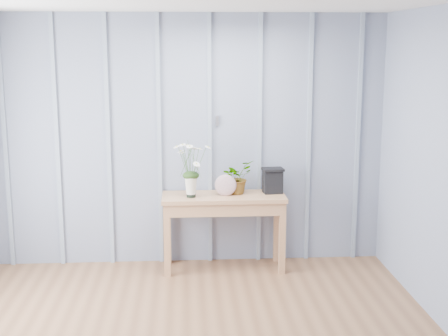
{
  "coord_description": "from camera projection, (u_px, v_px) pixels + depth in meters",
  "views": [
    {
      "loc": [
        0.0,
        -3.9,
        2.2
      ],
      "look_at": [
        0.38,
        1.94,
        1.03
      ],
      "focal_mm": 50.0,
      "sensor_mm": 36.0,
      "label": 1
    }
  ],
  "objects": [
    {
      "name": "daisy_vase",
      "position": [
        191.0,
        162.0,
        5.93
      ],
      "size": [
        0.39,
        0.3,
        0.55
      ],
      "color": "black",
      "rests_on": "sideboard"
    },
    {
      "name": "felt_disc_vessel",
      "position": [
        226.0,
        185.0,
        6.03
      ],
      "size": [
        0.22,
        0.09,
        0.21
      ],
      "primitive_type": "ellipsoid",
      "rotation": [
        0.0,
        0.0,
        -0.13
      ],
      "color": "#854D63",
      "rests_on": "sideboard"
    },
    {
      "name": "spider_plant",
      "position": [
        237.0,
        177.0,
        6.12
      ],
      "size": [
        0.39,
        0.39,
        0.33
      ],
      "primitive_type": "imported",
      "rotation": [
        0.0,
        0.0,
        0.74
      ],
      "color": "#193612",
      "rests_on": "sideboard"
    },
    {
      "name": "room_shell",
      "position": [
        184.0,
        72.0,
        4.76
      ],
      "size": [
        4.0,
        4.5,
        2.5
      ],
      "color": "gray",
      "rests_on": "ground"
    },
    {
      "name": "carved_box",
      "position": [
        273.0,
        180.0,
        6.14
      ],
      "size": [
        0.22,
        0.18,
        0.25
      ],
      "color": "black",
      "rests_on": "sideboard"
    },
    {
      "name": "sideboard",
      "position": [
        224.0,
        206.0,
        6.1
      ],
      "size": [
        1.2,
        0.45,
        0.75
      ],
      "color": "#AB7951",
      "rests_on": "ground"
    }
  ]
}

